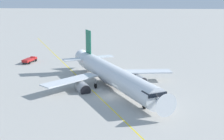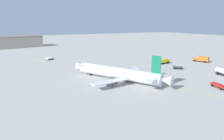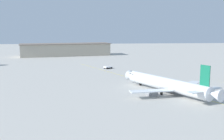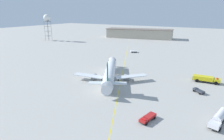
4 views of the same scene
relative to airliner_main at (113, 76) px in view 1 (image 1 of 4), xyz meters
name	(u,v)px [view 1 (image 1 of 4)]	position (x,y,z in m)	size (l,w,h in m)	color
ground_plane	(111,97)	(5.81, -0.02, -2.70)	(600.00, 600.00, 0.00)	#ADAAA3
airliner_main	(113,76)	(0.00, 0.00, 0.00)	(37.73, 27.77, 11.50)	silver
ops_pickup_truck	(30,60)	(-23.05, -25.61, -1.89)	(5.96, 3.06, 1.41)	#232326
taxiway_centreline	(94,92)	(3.24, -3.67, -2.70)	(147.53, 67.02, 0.01)	yellow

